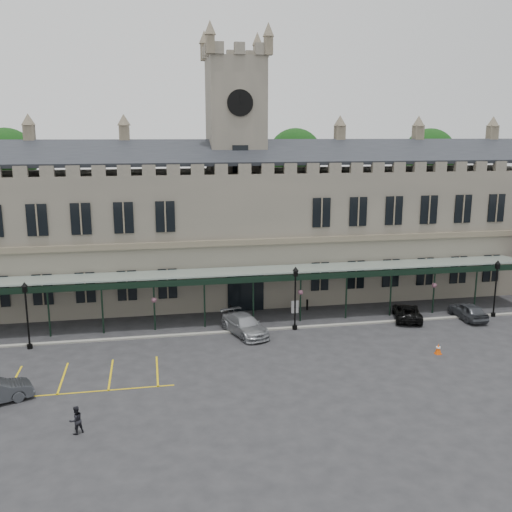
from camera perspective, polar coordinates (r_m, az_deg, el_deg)
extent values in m
plane|color=#262628|center=(40.82, 1.59, -10.03)|extent=(140.00, 140.00, 0.00)
cube|color=#656054|center=(54.36, -1.96, 2.18)|extent=(60.00, 10.00, 12.00)
cube|color=brown|center=(49.29, -1.04, 1.39)|extent=(60.00, 0.35, 0.50)
cube|color=black|center=(51.09, -1.59, 10.35)|extent=(60.00, 4.77, 2.20)
cube|color=black|center=(56.03, -2.42, 10.50)|extent=(60.00, 4.77, 2.20)
cube|color=black|center=(50.35, -1.04, -3.41)|extent=(3.20, 0.18, 3.80)
cube|color=#656054|center=(53.72, -2.00, 7.44)|extent=(5.00, 5.00, 22.00)
cylinder|color=silver|center=(51.07, -1.61, 15.06)|extent=(2.20, 0.12, 2.20)
cylinder|color=black|center=(51.00, -1.60, 15.07)|extent=(2.30, 0.04, 2.30)
cube|color=black|center=(51.06, -1.58, 9.45)|extent=(1.40, 0.12, 2.80)
cube|color=#8C9E93|center=(47.98, -0.67, -1.48)|extent=(50.00, 4.00, 0.40)
cube|color=black|center=(46.13, -0.23, -2.35)|extent=(50.00, 0.18, 0.50)
cube|color=gray|center=(45.83, 0.12, -7.41)|extent=(60.00, 0.40, 0.12)
cylinder|color=#332314|center=(64.14, -23.11, 2.75)|extent=(0.70, 0.70, 12.00)
sphere|color=black|center=(63.49, -23.64, 8.98)|extent=(6.00, 6.00, 6.00)
cylinder|color=#332314|center=(64.67, 3.84, 3.77)|extent=(0.70, 0.70, 12.00)
sphere|color=black|center=(64.02, 3.93, 9.98)|extent=(6.00, 6.00, 6.00)
cylinder|color=#332314|center=(70.39, 16.59, 3.97)|extent=(0.70, 0.70, 12.00)
sphere|color=black|center=(69.79, 16.94, 9.67)|extent=(6.00, 6.00, 6.00)
cylinder|color=black|center=(45.32, -21.68, -8.40)|extent=(0.39, 0.39, 0.33)
cylinder|color=black|center=(44.68, -21.88, -5.99)|extent=(0.13, 0.13, 4.33)
cube|color=black|center=(44.05, -22.12, -3.11)|extent=(0.30, 0.30, 0.43)
cone|color=black|center=(43.96, -22.16, -2.63)|extent=(0.48, 0.48, 0.33)
cylinder|color=black|center=(46.22, 3.89, -7.13)|extent=(0.40, 0.40, 0.33)
cylinder|color=black|center=(45.58, 3.93, -4.68)|extent=(0.13, 0.13, 4.46)
cube|color=black|center=(44.95, 3.98, -1.75)|extent=(0.31, 0.31, 0.45)
cone|color=black|center=(44.86, 3.98, -1.27)|extent=(0.49, 0.49, 0.33)
cylinder|color=black|center=(53.31, 22.63, -5.43)|extent=(0.38, 0.38, 0.32)
cylinder|color=black|center=(52.78, 22.80, -3.38)|extent=(0.13, 0.13, 4.27)
cube|color=black|center=(52.25, 23.01, -0.96)|extent=(0.30, 0.30, 0.43)
cone|color=black|center=(52.17, 23.04, -0.56)|extent=(0.47, 0.47, 0.32)
cube|color=#E54907|center=(43.28, 17.73, -9.28)|extent=(0.41, 0.41, 0.04)
cone|color=#E54907|center=(43.15, 17.76, -8.84)|extent=(0.48, 0.48, 0.76)
cylinder|color=silver|center=(43.11, 17.77, -8.70)|extent=(0.31, 0.31, 0.11)
cylinder|color=black|center=(50.20, 3.91, -5.46)|extent=(0.06, 0.06, 0.47)
cube|color=silver|center=(50.10, 3.91, -5.10)|extent=(0.66, 0.08, 1.13)
cylinder|color=black|center=(49.21, -2.56, -5.50)|extent=(0.17, 0.17, 0.98)
cylinder|color=black|center=(51.14, 5.15, -4.87)|extent=(0.17, 0.17, 0.96)
imported|color=#919498|center=(44.85, -1.13, -6.91)|extent=(3.68, 5.61, 1.51)
imported|color=black|center=(50.02, 14.88, -5.44)|extent=(3.44, 5.01, 1.27)
imported|color=#3A3D42|center=(51.67, 20.42, -5.15)|extent=(1.76, 4.23, 1.43)
imported|color=black|center=(32.35, -17.56, -15.38)|extent=(0.94, 0.90, 1.53)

